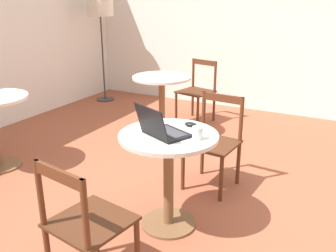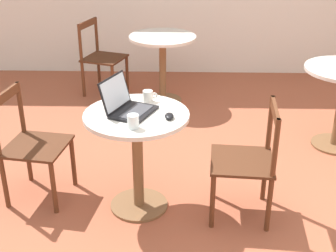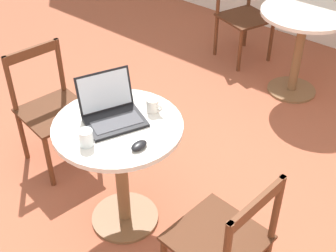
{
  "view_description": "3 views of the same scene",
  "coord_description": "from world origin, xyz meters",
  "px_view_note": "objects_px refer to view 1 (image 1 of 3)",
  "views": [
    {
      "loc": [
        -2.43,
        -1.06,
        1.71
      ],
      "look_at": [
        0.03,
        0.24,
        0.73
      ],
      "focal_mm": 40.0,
      "sensor_mm": 36.0,
      "label": 1
    },
    {
      "loc": [
        0.1,
        -2.78,
        2.06
      ],
      "look_at": [
        0.01,
        0.3,
        0.58
      ],
      "focal_mm": 50.0,
      "sensor_mm": 36.0,
      "label": 2
    },
    {
      "loc": [
        1.33,
        -1.28,
        2.31
      ],
      "look_at": [
        -0.03,
        0.35,
        0.7
      ],
      "focal_mm": 50.0,
      "sensor_mm": 36.0,
      "label": 3
    }
  ],
  "objects_px": {
    "cafe_table_mid": "(162,92)",
    "laptop": "(162,130)",
    "chair_near_left": "(85,225)",
    "chair_near_right": "(214,142)",
    "cafe_table_near": "(168,159)",
    "floor_lamp": "(100,11)",
    "mug": "(147,121)",
    "chair_mid_right": "(197,91)",
    "drinking_glass": "(197,133)",
    "mouse": "(191,124)"
  },
  "relations": [
    {
      "from": "cafe_table_mid",
      "to": "laptop",
      "type": "height_order",
      "value": "laptop"
    },
    {
      "from": "chair_near_left",
      "to": "chair_near_right",
      "type": "relative_size",
      "value": 1.0
    },
    {
      "from": "chair_near_right",
      "to": "cafe_table_near",
      "type": "bearing_deg",
      "value": 175.4
    },
    {
      "from": "floor_lamp",
      "to": "mug",
      "type": "distance_m",
      "value": 3.71
    },
    {
      "from": "laptop",
      "to": "chair_mid_right",
      "type": "bearing_deg",
      "value": 18.13
    },
    {
      "from": "chair_mid_right",
      "to": "drinking_glass",
      "type": "distance_m",
      "value": 2.73
    },
    {
      "from": "cafe_table_mid",
      "to": "drinking_glass",
      "type": "bearing_deg",
      "value": -144.53
    },
    {
      "from": "chair_near_left",
      "to": "laptop",
      "type": "bearing_deg",
      "value": -8.34
    },
    {
      "from": "drinking_glass",
      "to": "chair_near_right",
      "type": "bearing_deg",
      "value": 11.92
    },
    {
      "from": "cafe_table_mid",
      "to": "chair_mid_right",
      "type": "xyz_separation_m",
      "value": [
        0.73,
        -0.17,
        -0.13
      ]
    },
    {
      "from": "chair_near_right",
      "to": "mug",
      "type": "distance_m",
      "value": 0.85
    },
    {
      "from": "chair_near_right",
      "to": "chair_mid_right",
      "type": "height_order",
      "value": "same"
    },
    {
      "from": "chair_near_left",
      "to": "laptop",
      "type": "xyz_separation_m",
      "value": [
        0.74,
        -0.11,
        0.38
      ]
    },
    {
      "from": "floor_lamp",
      "to": "mug",
      "type": "xyz_separation_m",
      "value": [
        -2.69,
        -2.47,
        -0.67
      ]
    },
    {
      "from": "chair_mid_right",
      "to": "mug",
      "type": "height_order",
      "value": "chair_mid_right"
    },
    {
      "from": "chair_mid_right",
      "to": "drinking_glass",
      "type": "relative_size",
      "value": 9.38
    },
    {
      "from": "laptop",
      "to": "mug",
      "type": "height_order",
      "value": "laptop"
    },
    {
      "from": "chair_near_right",
      "to": "mug",
      "type": "bearing_deg",
      "value": 158.31
    },
    {
      "from": "drinking_glass",
      "to": "laptop",
      "type": "bearing_deg",
      "value": 103.72
    },
    {
      "from": "chair_near_left",
      "to": "drinking_glass",
      "type": "distance_m",
      "value": 0.95
    },
    {
      "from": "chair_near_right",
      "to": "mouse",
      "type": "xyz_separation_m",
      "value": [
        -0.55,
        -0.01,
        0.34
      ]
    },
    {
      "from": "chair_mid_right",
      "to": "mug",
      "type": "xyz_separation_m",
      "value": [
        -2.41,
        -0.63,
        0.37
      ]
    },
    {
      "from": "laptop",
      "to": "chair_near_left",
      "type": "bearing_deg",
      "value": 171.66
    },
    {
      "from": "laptop",
      "to": "mug",
      "type": "bearing_deg",
      "value": 57.54
    },
    {
      "from": "chair_near_left",
      "to": "chair_near_right",
      "type": "distance_m",
      "value": 1.59
    },
    {
      "from": "floor_lamp",
      "to": "drinking_glass",
      "type": "distance_m",
      "value": 4.07
    },
    {
      "from": "chair_near_right",
      "to": "chair_mid_right",
      "type": "bearing_deg",
      "value": 28.22
    },
    {
      "from": "chair_mid_right",
      "to": "mouse",
      "type": "bearing_deg",
      "value": -157.72
    },
    {
      "from": "floor_lamp",
      "to": "mug",
      "type": "bearing_deg",
      "value": -137.44
    },
    {
      "from": "chair_near_right",
      "to": "chair_mid_right",
      "type": "relative_size",
      "value": 1.0
    },
    {
      "from": "cafe_table_mid",
      "to": "drinking_glass",
      "type": "xyz_separation_m",
      "value": [
        -1.75,
        -1.25,
        0.24
      ]
    },
    {
      "from": "chair_near_right",
      "to": "floor_lamp",
      "type": "height_order",
      "value": "floor_lamp"
    },
    {
      "from": "chair_mid_right",
      "to": "chair_near_right",
      "type": "bearing_deg",
      "value": -151.78
    },
    {
      "from": "chair_near_right",
      "to": "floor_lamp",
      "type": "distance_m",
      "value": 3.55
    },
    {
      "from": "mug",
      "to": "drinking_glass",
      "type": "bearing_deg",
      "value": -98.53
    },
    {
      "from": "chair_near_right",
      "to": "mouse",
      "type": "relative_size",
      "value": 8.51
    },
    {
      "from": "cafe_table_near",
      "to": "chair_mid_right",
      "type": "xyz_separation_m",
      "value": [
        2.48,
        0.85,
        -0.13
      ]
    },
    {
      "from": "mouse",
      "to": "drinking_glass",
      "type": "relative_size",
      "value": 1.1
    },
    {
      "from": "cafe_table_near",
      "to": "laptop",
      "type": "height_order",
      "value": "laptop"
    },
    {
      "from": "chair_near_right",
      "to": "floor_lamp",
      "type": "xyz_separation_m",
      "value": [
        1.98,
        2.75,
        1.03
      ]
    },
    {
      "from": "floor_lamp",
      "to": "mouse",
      "type": "height_order",
      "value": "floor_lamp"
    },
    {
      "from": "mouse",
      "to": "mug",
      "type": "xyz_separation_m",
      "value": [
        -0.16,
        0.29,
        0.02
      ]
    },
    {
      "from": "chair_near_right",
      "to": "mouse",
      "type": "bearing_deg",
      "value": -179.01
    },
    {
      "from": "cafe_table_mid",
      "to": "drinking_glass",
      "type": "distance_m",
      "value": 2.16
    },
    {
      "from": "floor_lamp",
      "to": "laptop",
      "type": "relative_size",
      "value": 4.12
    },
    {
      "from": "chair_near_left",
      "to": "mouse",
      "type": "height_order",
      "value": "chair_near_left"
    },
    {
      "from": "chair_near_left",
      "to": "chair_mid_right",
      "type": "bearing_deg",
      "value": 12.4
    },
    {
      "from": "chair_near_right",
      "to": "drinking_glass",
      "type": "distance_m",
      "value": 0.88
    },
    {
      "from": "drinking_glass",
      "to": "floor_lamp",
      "type": "bearing_deg",
      "value": 46.61
    },
    {
      "from": "floor_lamp",
      "to": "mouse",
      "type": "distance_m",
      "value": 3.81
    }
  ]
}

